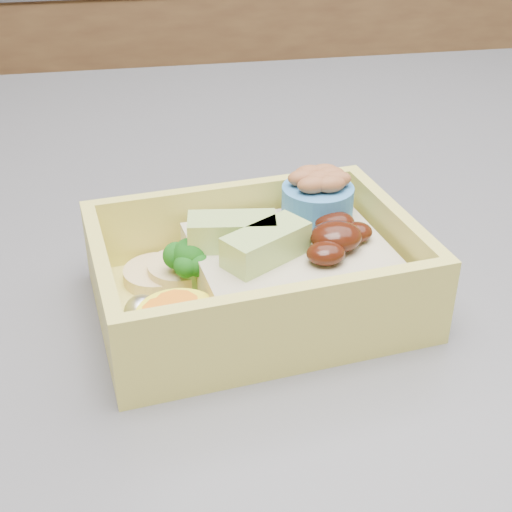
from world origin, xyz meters
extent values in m
cube|color=brown|center=(0.00, 1.20, 0.45)|extent=(3.20, 0.60, 0.90)
cube|color=#3D3D42|center=(0.00, -0.10, 0.90)|extent=(1.24, 0.84, 0.04)
cube|color=#DAD05A|center=(0.09, -0.25, 0.92)|extent=(0.21, 0.17, 0.01)
cube|color=#DAD05A|center=(0.09, -0.18, 0.95)|extent=(0.20, 0.03, 0.05)
cube|color=#DAD05A|center=(0.10, -0.31, 0.95)|extent=(0.20, 0.03, 0.05)
cube|color=#DAD05A|center=(0.19, -0.23, 0.95)|extent=(0.02, 0.13, 0.05)
cube|color=#DAD05A|center=(0.00, -0.26, 0.95)|extent=(0.02, 0.13, 0.05)
cube|color=tan|center=(0.12, -0.24, 0.94)|extent=(0.13, 0.12, 0.03)
ellipsoid|color=black|center=(0.14, -0.25, 0.97)|extent=(0.04, 0.03, 0.02)
ellipsoid|color=black|center=(0.15, -0.23, 0.97)|extent=(0.03, 0.03, 0.01)
ellipsoid|color=black|center=(0.13, -0.26, 0.97)|extent=(0.03, 0.02, 0.01)
ellipsoid|color=black|center=(0.16, -0.24, 0.97)|extent=(0.02, 0.02, 0.01)
cube|color=#A6C969|center=(0.10, -0.25, 0.97)|extent=(0.06, 0.05, 0.02)
cube|color=#A6C969|center=(0.08, -0.23, 0.97)|extent=(0.06, 0.03, 0.02)
cylinder|color=#719C54|center=(0.05, -0.24, 0.94)|extent=(0.01, 0.01, 0.02)
sphere|color=#165914|center=(0.05, -0.24, 0.96)|extent=(0.02, 0.02, 0.02)
sphere|color=#165914|center=(0.06, -0.23, 0.96)|extent=(0.02, 0.02, 0.02)
sphere|color=#165914|center=(0.05, -0.23, 0.96)|extent=(0.02, 0.02, 0.02)
sphere|color=#165914|center=(0.06, -0.24, 0.95)|extent=(0.02, 0.02, 0.02)
sphere|color=#165914|center=(0.05, -0.24, 0.95)|extent=(0.02, 0.02, 0.02)
sphere|color=#165914|center=(0.05, -0.23, 0.95)|extent=(0.02, 0.02, 0.02)
cylinder|color=#FFF628|center=(0.04, -0.29, 0.94)|extent=(0.05, 0.05, 0.02)
cylinder|color=orange|center=(0.04, -0.28, 0.95)|extent=(0.03, 0.03, 0.00)
cylinder|color=orange|center=(0.03, -0.29, 0.96)|extent=(0.03, 0.03, 0.00)
cylinder|color=tan|center=(0.03, -0.22, 0.93)|extent=(0.04, 0.04, 0.01)
cylinder|color=tan|center=(0.05, -0.22, 0.94)|extent=(0.04, 0.04, 0.01)
ellipsoid|color=silver|center=(0.07, -0.20, 0.94)|extent=(0.02, 0.02, 0.02)
ellipsoid|color=silver|center=(0.02, -0.27, 0.94)|extent=(0.02, 0.02, 0.02)
cylinder|color=#387EC1|center=(0.14, -0.20, 0.97)|extent=(0.05, 0.05, 0.02)
ellipsoid|color=brown|center=(0.14, -0.20, 0.99)|extent=(0.02, 0.02, 0.01)
ellipsoid|color=brown|center=(0.15, -0.20, 0.99)|extent=(0.02, 0.02, 0.01)
ellipsoid|color=brown|center=(0.13, -0.20, 0.99)|extent=(0.02, 0.02, 0.01)
ellipsoid|color=brown|center=(0.15, -0.21, 0.99)|extent=(0.02, 0.02, 0.01)
ellipsoid|color=brown|center=(0.14, -0.21, 0.99)|extent=(0.02, 0.02, 0.01)
ellipsoid|color=brown|center=(0.16, -0.21, 0.99)|extent=(0.02, 0.02, 0.01)
ellipsoid|color=brown|center=(0.14, -0.19, 0.99)|extent=(0.02, 0.02, 0.01)
ellipsoid|color=brown|center=(0.15, -0.19, 0.99)|extent=(0.02, 0.02, 0.01)
camera|label=1|loc=(0.02, -0.62, 1.19)|focal=50.00mm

